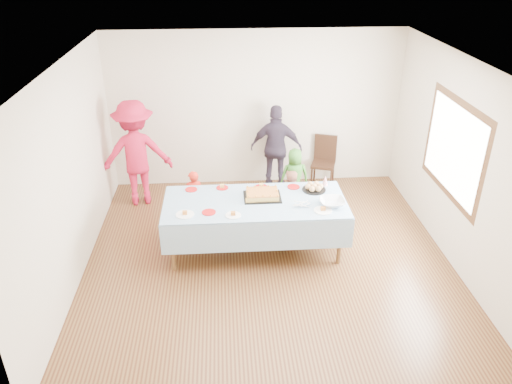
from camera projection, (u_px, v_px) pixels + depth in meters
ground at (268, 258)px, 6.97m from camera, size 5.00×5.00×0.00m
room_walls at (274, 140)px, 6.17m from camera, size 5.04×5.04×2.72m
party_table at (255, 205)px, 6.85m from camera, size 2.50×1.10×0.78m
birthday_cake at (262, 195)px, 6.91m from camera, size 0.51×0.40×0.09m
rolls_tray at (314, 187)px, 7.11m from camera, size 0.34×0.34×0.10m
punch_bowl at (332, 202)px, 6.71m from camera, size 0.34×0.34×0.08m
party_hat at (325, 180)px, 7.23m from camera, size 0.09×0.09×0.15m
fork_pile at (302, 204)px, 6.69m from camera, size 0.24×0.18×0.07m
plate_red_far_a at (191, 189)px, 7.13m from camera, size 0.17×0.17×0.01m
plate_red_far_b at (222, 188)px, 7.18m from camera, size 0.17×0.17×0.01m
plate_red_far_c at (261, 187)px, 7.21m from camera, size 0.18×0.18×0.01m
plate_red_far_d at (293, 187)px, 7.21m from camera, size 0.18×0.18×0.01m
plate_red_near at (209, 212)px, 6.55m from camera, size 0.18×0.18×0.01m
plate_white_left at (185, 214)px, 6.50m from camera, size 0.24×0.24×0.01m
plate_white_mid at (233, 215)px, 6.48m from camera, size 0.20×0.20×0.01m
plate_white_right at (323, 210)px, 6.59m from camera, size 0.24×0.24×0.01m
dining_chair at (324, 158)px, 8.83m from camera, size 0.50×0.50×0.91m
toddler_left at (194, 197)px, 7.69m from camera, size 0.36×0.28×0.86m
toddler_mid at (295, 176)px, 8.23m from camera, size 0.47×0.31×0.96m
toddler_right at (289, 199)px, 7.59m from camera, size 0.54×0.48×0.92m
adult_left at (136, 153)px, 8.07m from camera, size 1.23×0.83×1.76m
adult_right at (276, 148)px, 8.60m from camera, size 0.94×0.51×1.51m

